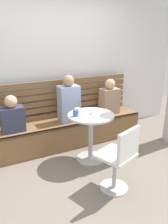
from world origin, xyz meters
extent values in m
plane|color=#70665B|center=(0.00, 0.00, 0.00)|extent=(8.00, 8.00, 0.00)
cube|color=silver|center=(0.00, 1.64, 1.45)|extent=(5.20, 0.10, 2.90)
cube|color=brown|center=(0.00, 1.20, 0.22)|extent=(2.70, 0.52, 0.44)
cube|color=brown|center=(0.00, 0.96, 0.42)|extent=(2.70, 0.04, 0.04)
cube|color=brown|center=(0.00, 1.44, 0.48)|extent=(2.65, 0.04, 0.09)
cube|color=brown|center=(0.00, 1.44, 0.61)|extent=(2.65, 0.04, 0.09)
cube|color=brown|center=(0.00, 1.44, 0.72)|extent=(2.65, 0.04, 0.09)
cube|color=brown|center=(0.00, 1.44, 0.84)|extent=(2.65, 0.04, 0.09)
cube|color=brown|center=(0.00, 1.44, 0.95)|extent=(2.65, 0.04, 0.09)
cube|color=brown|center=(0.00, 1.44, 1.06)|extent=(2.65, 0.04, 0.09)
cylinder|color=#ADADB2|center=(0.11, 0.55, 0.01)|extent=(0.44, 0.44, 0.02)
cylinder|color=#ADADB2|center=(0.11, 0.55, 0.37)|extent=(0.07, 0.07, 0.69)
cylinder|color=silver|center=(0.11, 0.55, 0.72)|extent=(0.68, 0.68, 0.03)
cylinder|color=#ADADB2|center=(0.03, -0.20, 0.01)|extent=(0.36, 0.36, 0.02)
cylinder|color=#ADADB2|center=(0.03, -0.20, 0.23)|extent=(0.05, 0.05, 0.45)
cube|color=silver|center=(0.03, -0.20, 0.47)|extent=(0.51, 0.51, 0.04)
cube|color=silver|center=(0.09, -0.36, 0.67)|extent=(0.39, 0.17, 0.36)
cube|color=#8C9EC6|center=(0.03, 1.17, 0.74)|extent=(0.34, 0.22, 0.60)
sphere|color=#A37A5B|center=(0.03, 1.17, 1.13)|extent=(0.19, 0.19, 0.19)
cube|color=#9E7F6B|center=(0.86, 1.20, 0.67)|extent=(0.34, 0.22, 0.46)
sphere|color=tan|center=(0.86, 1.20, 0.99)|extent=(0.19, 0.19, 0.19)
cube|color=#333851|center=(-0.90, 1.17, 0.63)|extent=(0.34, 0.22, 0.38)
sphere|color=tan|center=(-0.90, 1.17, 0.91)|extent=(0.19, 0.19, 0.19)
cylinder|color=white|center=(-0.04, 0.70, 0.78)|extent=(0.08, 0.08, 0.07)
cylinder|color=silver|center=(0.12, 0.54, 0.77)|extent=(0.06, 0.06, 0.05)
cylinder|color=#3D5B9E|center=(-0.12, 0.58, 0.79)|extent=(0.08, 0.08, 0.09)
camera|label=1|loc=(-1.41, -2.19, 1.86)|focal=36.60mm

